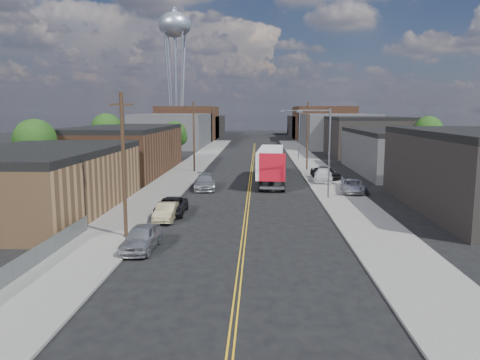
# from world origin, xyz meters

# --- Properties ---
(ground) EXTENTS (260.00, 260.00, 0.00)m
(ground) POSITION_xyz_m (0.00, 60.00, 0.00)
(ground) COLOR black
(ground) RESTS_ON ground
(centerline) EXTENTS (0.32, 120.00, 0.01)m
(centerline) POSITION_xyz_m (0.00, 45.00, 0.01)
(centerline) COLOR gold
(centerline) RESTS_ON ground
(sidewalk_left) EXTENTS (5.00, 140.00, 0.15)m
(sidewalk_left) POSITION_xyz_m (-9.50, 45.00, 0.07)
(sidewalk_left) COLOR slate
(sidewalk_left) RESTS_ON ground
(sidewalk_right) EXTENTS (5.00, 140.00, 0.15)m
(sidewalk_right) POSITION_xyz_m (9.50, 45.00, 0.07)
(sidewalk_right) COLOR slate
(sidewalk_right) RESTS_ON ground
(warehouse_tan) EXTENTS (12.00, 22.00, 5.60)m
(warehouse_tan) POSITION_xyz_m (-18.00, 18.00, 2.80)
(warehouse_tan) COLOR brown
(warehouse_tan) RESTS_ON ground
(warehouse_brown) EXTENTS (12.00, 26.00, 6.60)m
(warehouse_brown) POSITION_xyz_m (-18.00, 44.00, 3.30)
(warehouse_brown) COLOR #4F301F
(warehouse_brown) RESTS_ON ground
(industrial_right_b) EXTENTS (14.00, 24.00, 6.10)m
(industrial_right_b) POSITION_xyz_m (22.00, 46.00, 3.05)
(industrial_right_b) COLOR #38383A
(industrial_right_b) RESTS_ON ground
(industrial_right_c) EXTENTS (14.00, 22.00, 7.60)m
(industrial_right_c) POSITION_xyz_m (22.00, 72.00, 3.80)
(industrial_right_c) COLOR black
(industrial_right_c) RESTS_ON ground
(skyline_left_a) EXTENTS (16.00, 30.00, 8.00)m
(skyline_left_a) POSITION_xyz_m (-20.00, 95.00, 4.00)
(skyline_left_a) COLOR #38383A
(skyline_left_a) RESTS_ON ground
(skyline_right_a) EXTENTS (16.00, 30.00, 8.00)m
(skyline_right_a) POSITION_xyz_m (20.00, 95.00, 4.00)
(skyline_right_a) COLOR #38383A
(skyline_right_a) RESTS_ON ground
(skyline_left_b) EXTENTS (16.00, 26.00, 10.00)m
(skyline_left_b) POSITION_xyz_m (-20.00, 120.00, 5.00)
(skyline_left_b) COLOR #4F301F
(skyline_left_b) RESTS_ON ground
(skyline_right_b) EXTENTS (16.00, 26.00, 10.00)m
(skyline_right_b) POSITION_xyz_m (20.00, 120.00, 5.00)
(skyline_right_b) COLOR #4F301F
(skyline_right_b) RESTS_ON ground
(skyline_left_c) EXTENTS (16.00, 40.00, 7.00)m
(skyline_left_c) POSITION_xyz_m (-20.00, 140.00, 3.50)
(skyline_left_c) COLOR black
(skyline_left_c) RESTS_ON ground
(skyline_right_c) EXTENTS (16.00, 40.00, 7.00)m
(skyline_right_c) POSITION_xyz_m (20.00, 140.00, 3.50)
(skyline_right_c) COLOR black
(skyline_right_c) RESTS_ON ground
(water_tower) EXTENTS (9.00, 9.00, 36.90)m
(water_tower) POSITION_xyz_m (-22.00, 110.00, 30.65)
(water_tower) COLOR gray
(water_tower) RESTS_ON ground
(streetlight_near) EXTENTS (3.39, 0.25, 9.00)m
(streetlight_near) POSITION_xyz_m (7.60, 25.00, 5.33)
(streetlight_near) COLOR gray
(streetlight_near) RESTS_ON ground
(streetlight_far) EXTENTS (3.39, 0.25, 9.00)m
(streetlight_far) POSITION_xyz_m (7.60, 60.00, 5.33)
(streetlight_far) COLOR gray
(streetlight_far) RESTS_ON ground
(utility_pole_left_near) EXTENTS (1.60, 0.26, 10.00)m
(utility_pole_left_near) POSITION_xyz_m (-8.20, 10.00, 5.14)
(utility_pole_left_near) COLOR black
(utility_pole_left_near) RESTS_ON ground
(utility_pole_left_far) EXTENTS (1.60, 0.26, 10.00)m
(utility_pole_left_far) POSITION_xyz_m (-8.20, 45.00, 5.14)
(utility_pole_left_far) COLOR black
(utility_pole_left_far) RESTS_ON ground
(utility_pole_right) EXTENTS (1.60, 0.26, 10.00)m
(utility_pole_right) POSITION_xyz_m (8.20, 48.00, 5.14)
(utility_pole_right) COLOR black
(utility_pole_right) RESTS_ON ground
(chainlink_fence) EXTENTS (0.05, 16.00, 1.22)m
(chainlink_fence) POSITION_xyz_m (-11.50, 3.50, 0.66)
(chainlink_fence) COLOR slate
(chainlink_fence) RESTS_ON ground
(tree_left_near) EXTENTS (4.85, 4.76, 7.91)m
(tree_left_near) POSITION_xyz_m (-23.94, 30.00, 5.18)
(tree_left_near) COLOR black
(tree_left_near) RESTS_ON ground
(tree_left_mid) EXTENTS (5.10, 5.04, 8.37)m
(tree_left_mid) POSITION_xyz_m (-23.94, 55.00, 5.48)
(tree_left_mid) COLOR black
(tree_left_mid) RESTS_ON ground
(tree_left_far) EXTENTS (4.35, 4.20, 6.97)m
(tree_left_far) POSITION_xyz_m (-13.94, 62.00, 4.57)
(tree_left_far) COLOR black
(tree_left_far) RESTS_ON ground
(tree_right_far) EXTENTS (4.85, 4.76, 7.91)m
(tree_right_far) POSITION_xyz_m (30.06, 60.00, 5.18)
(tree_right_far) COLOR black
(tree_right_far) RESTS_ON ground
(semi_truck) EXTENTS (3.58, 16.54, 4.30)m
(semi_truck) POSITION_xyz_m (2.48, 36.26, 2.45)
(semi_truck) COLOR silver
(semi_truck) RESTS_ON ground
(car_left_a) EXTENTS (2.07, 4.78, 1.60)m
(car_left_a) POSITION_xyz_m (-6.40, 7.13, 0.80)
(car_left_a) COLOR #999A9E
(car_left_a) RESTS_ON ground
(car_left_b) EXTENTS (1.52, 4.29, 1.41)m
(car_left_b) POSITION_xyz_m (-6.40, 15.29, 0.71)
(car_left_b) COLOR #948661
(car_left_b) RESTS_ON ground
(car_left_c) EXTENTS (2.45, 5.16, 1.42)m
(car_left_c) POSITION_xyz_m (-6.40, 17.43, 0.71)
(car_left_c) COLOR black
(car_left_c) RESTS_ON ground
(car_left_d) EXTENTS (2.76, 5.84, 1.65)m
(car_left_d) POSITION_xyz_m (-5.00, 30.34, 0.82)
(car_left_d) COLOR gray
(car_left_d) RESTS_ON ground
(car_right_lot_a) EXTENTS (3.00, 5.34, 1.41)m
(car_right_lot_a) POSITION_xyz_m (11.00, 28.00, 0.86)
(car_right_lot_a) COLOR #B7B9BD
(car_right_lot_a) RESTS_ON sidewalk_right
(car_right_lot_b) EXTENTS (2.84, 5.57, 1.55)m
(car_right_lot_b) POSITION_xyz_m (8.99, 36.00, 0.92)
(car_right_lot_b) COLOR silver
(car_right_lot_b) RESTS_ON sidewalk_right
(car_right_lot_c) EXTENTS (3.91, 5.10, 1.62)m
(car_right_lot_c) POSITION_xyz_m (9.57, 38.20, 0.96)
(car_right_lot_c) COLOR black
(car_right_lot_c) RESTS_ON sidewalk_right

